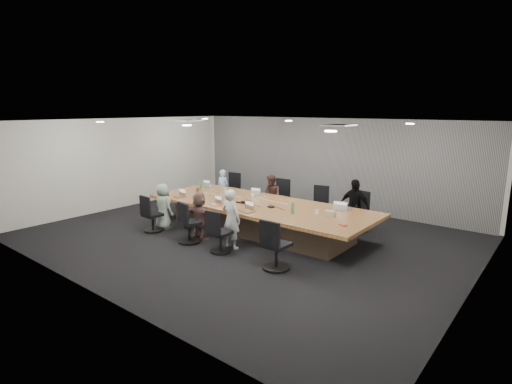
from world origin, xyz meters
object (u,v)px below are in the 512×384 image
Objects in this scene: canvas_bag at (330,214)px; bottle_green_right at (293,208)px; chair_7 at (276,249)px; chair_5 at (189,226)px; laptop_4 at (179,197)px; person_6 at (231,219)px; laptop_1 at (260,195)px; chair_0 at (230,192)px; person_3 at (354,207)px; person_5 at (200,216)px; chair_3 at (359,215)px; bottle_clear at (225,192)px; chair_1 at (278,200)px; bottle_green_left at (201,185)px; person_1 at (271,196)px; laptop_5 at (216,205)px; chair_6 at (221,236)px; mug_brown at (198,189)px; laptop_0 at (210,186)px; chair_4 at (153,218)px; chair_2 at (316,208)px; laptop_6 at (247,211)px; person_0 at (222,188)px; laptop_3 at (344,209)px; person_4 at (163,206)px; snack_packet at (343,225)px; stapler at (244,202)px.

bottle_green_right is at bearing -157.23° from canvas_bag.
bottle_green_right reaches higher than chair_7.
bottle_green_right reaches higher than chair_5.
person_6 is at bearing -6.70° from laptop_4.
canvas_bag is (2.61, -0.77, 0.05)m from laptop_1.
bottle_green_right is at bearing 148.27° from chair_0.
person_3 is 3.82m from person_5.
chair_5 is (1.81, -3.40, -0.03)m from chair_0.
chair_3 is 3.81× the size of bottle_clear.
laptop_4 is at bearing -149.03° from person_3.
bottle_green_left reaches higher than chair_1.
person_1 is 4.21× the size of laptop_5.
chair_0 is at bearing 127.43° from chair_6.
chair_1 is 3.03× the size of laptop_5.
person_1 reaches higher than person_5.
laptop_0 is at bearing 108.71° from mug_brown.
chair_4 is 2.56× the size of laptop_1.
chair_0 is 0.95m from laptop_0.
bottle_clear is (-3.27, -1.19, 0.15)m from person_3.
chair_6 is 6.09× the size of mug_brown.
chair_2 is 2.55m from laptop_6.
person_5 is 4.88× the size of canvas_bag.
person_0 reaches higher than chair_4.
person_1 reaches higher than chair_7.
person_1 is (1.95, 0.00, 0.02)m from person_0.
laptop_3 is 1.46× the size of canvas_bag.
person_6 is 2.92m from mug_brown.
bottle_green_right reaches higher than chair_0.
chair_5 is at bearing 114.29° from chair_0.
bottle_green_left reaches higher than bottle_clear.
bottle_green_right is at bearing -130.83° from person_6.
mug_brown is (-2.57, 1.74, 0.43)m from chair_6.
chair_5 is 3.06m from person_1.
person_6 reaches higher than person_4.
canvas_bag is at bearing 45.87° from chair_5.
chair_2 is at bearing 4.14° from person_0.
person_0 is 3.35× the size of laptop_6.
chair_4 is (-4.07, -3.40, -0.04)m from chair_3.
snack_packet is (2.29, 0.91, 0.08)m from person_6.
canvas_bag reaches higher than stapler.
person_4 reaches higher than bottle_clear.
chair_7 is (1.50, 0.00, 0.05)m from chair_6.
chair_7 is at bearing 173.71° from person_5.
chair_4 is 2.53× the size of laptop_5.
mug_brown is at bearing -159.76° from person_3.
bottle_clear reaches higher than mug_brown.
laptop_3 is 3.14m from laptop_5.
chair_2 is 2.88m from snack_packet.
bottle_green_left is at bearing -0.26° from laptop_3.
chair_4 is at bearing 15.91° from person_5.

